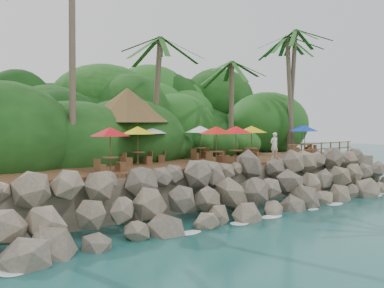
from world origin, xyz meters
TOP-DOWN VIEW (x-y plane):
  - ground at (0.00, 0.00)m, footprint 140.00×140.00m
  - land_base at (0.00, 16.00)m, footprint 32.00×25.20m
  - jungle_hill at (0.00, 23.50)m, footprint 44.80×28.00m
  - seawall at (0.00, 2.00)m, footprint 29.00×4.00m
  - terrace at (0.00, 6.00)m, footprint 26.00×5.00m
  - jungle_foliage at (0.00, 15.00)m, footprint 44.00×16.00m
  - foam_line at (0.00, 0.30)m, footprint 25.20×0.80m
  - palms at (2.07, 8.85)m, footprint 30.62×6.95m
  - palapa at (-2.27, 9.80)m, footprint 5.71×5.71m
  - dining_clusters at (2.17, 5.90)m, footprint 19.93×5.20m
  - railing at (9.56, 3.65)m, footprint 7.20×0.10m
  - waiter at (6.40, 5.16)m, footprint 0.68×0.50m

SIDE VIEW (x-z plane):
  - ground at x=0.00m, z-range 0.00..0.00m
  - jungle_hill at x=0.00m, z-range -7.70..7.70m
  - jungle_foliage at x=0.00m, z-range -6.00..6.00m
  - foam_line at x=0.00m, z-range 0.00..0.06m
  - land_base at x=0.00m, z-range 0.00..2.10m
  - seawall at x=0.00m, z-range 0.00..2.30m
  - terrace at x=0.00m, z-range 2.10..2.30m
  - railing at x=9.56m, z-range 2.41..3.41m
  - waiter at x=6.40m, z-range 2.30..4.01m
  - dining_clusters at x=2.17m, z-range 3.02..5.19m
  - palapa at x=-2.27m, z-range 3.49..8.09m
  - palms at x=2.07m, z-range 4.17..19.75m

